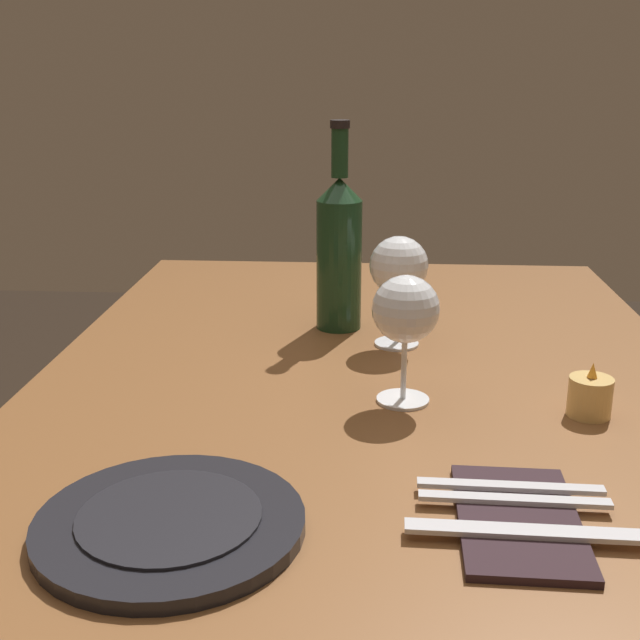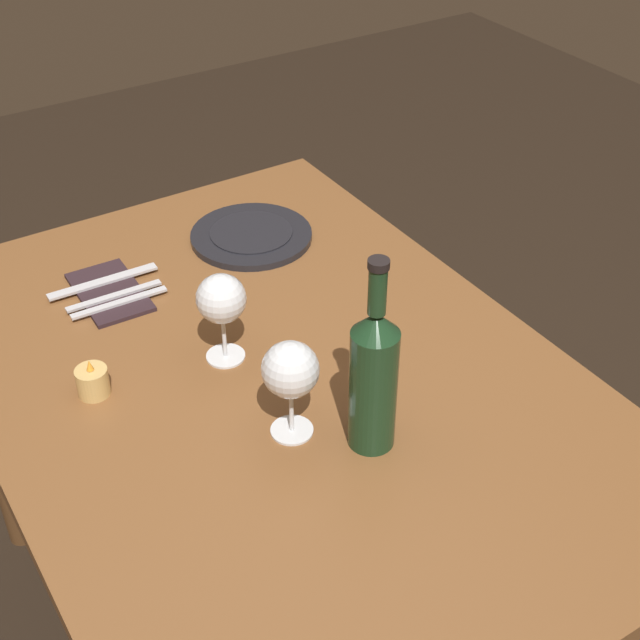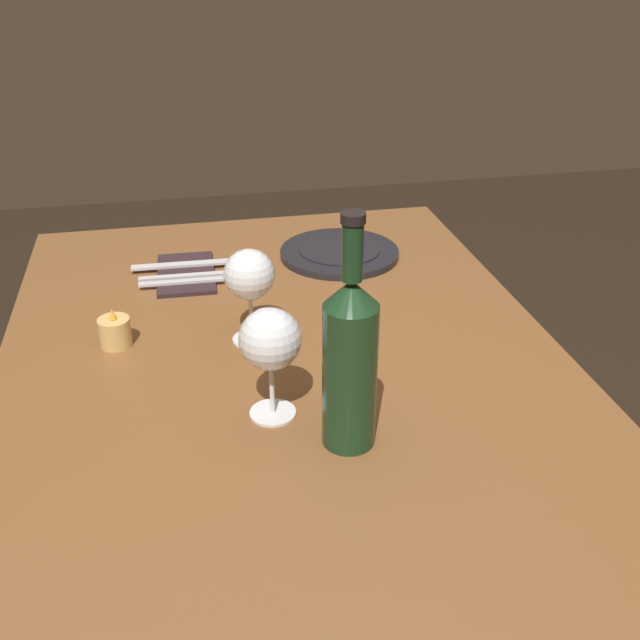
% 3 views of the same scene
% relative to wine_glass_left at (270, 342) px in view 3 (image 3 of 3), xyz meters
% --- Properties ---
extents(dining_table, '(1.30, 0.90, 0.74)m').
position_rel_wine_glass_left_xyz_m(dining_table, '(0.13, -0.04, -0.21)').
color(dining_table, brown).
rests_on(dining_table, ground).
extents(wine_glass_left, '(0.09, 0.09, 0.17)m').
position_rel_wine_glass_left_xyz_m(wine_glass_left, '(0.00, 0.00, 0.00)').
color(wine_glass_left, white).
rests_on(wine_glass_left, dining_table).
extents(wine_glass_right, '(0.08, 0.08, 0.16)m').
position_rel_wine_glass_left_xyz_m(wine_glass_right, '(0.21, 0.00, -0.00)').
color(wine_glass_right, white).
rests_on(wine_glass_right, dining_table).
extents(wine_bottle, '(0.07, 0.07, 0.32)m').
position_rel_wine_glass_left_xyz_m(wine_bottle, '(-0.08, -0.09, 0.01)').
color(wine_bottle, '#19381E').
rests_on(wine_bottle, dining_table).
extents(votive_candle, '(0.05, 0.05, 0.07)m').
position_rel_wine_glass_left_xyz_m(votive_candle, '(0.24, 0.22, -0.10)').
color(votive_candle, '#DBB266').
rests_on(votive_candle, dining_table).
extents(dinner_plate, '(0.24, 0.24, 0.02)m').
position_rel_wine_glass_left_xyz_m(dinner_plate, '(0.53, -0.22, -0.11)').
color(dinner_plate, black).
rests_on(dinner_plate, dining_table).
extents(folded_napkin, '(0.19, 0.12, 0.01)m').
position_rel_wine_glass_left_xyz_m(folded_napkin, '(0.49, 0.10, -0.11)').
color(folded_napkin, '#2D1E23').
rests_on(folded_napkin, dining_table).
extents(fork_inner, '(0.02, 0.18, 0.00)m').
position_rel_wine_glass_left_xyz_m(fork_inner, '(0.47, 0.10, -0.11)').
color(fork_inner, silver).
rests_on(fork_inner, folded_napkin).
extents(fork_outer, '(0.02, 0.18, 0.00)m').
position_rel_wine_glass_left_xyz_m(fork_outer, '(0.44, 0.10, -0.11)').
color(fork_outer, silver).
rests_on(fork_outer, folded_napkin).
extents(table_knife, '(0.03, 0.21, 0.00)m').
position_rel_wine_glass_left_xyz_m(table_knife, '(0.52, 0.10, -0.11)').
color(table_knife, silver).
rests_on(table_knife, folded_napkin).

